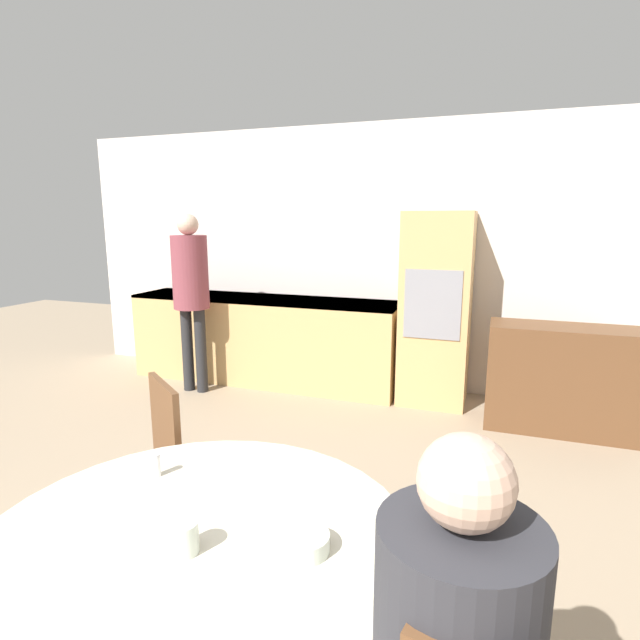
% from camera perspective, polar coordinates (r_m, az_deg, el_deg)
% --- Properties ---
extents(wall_back, '(6.96, 0.05, 2.60)m').
position_cam_1_polar(wall_back, '(5.04, 7.79, 6.98)').
color(wall_back, silver).
rests_on(wall_back, ground_plane).
extents(kitchen_counter, '(2.82, 0.60, 0.89)m').
position_cam_1_polar(kitchen_counter, '(5.25, -6.45, -2.11)').
color(kitchen_counter, tan).
rests_on(kitchen_counter, ground_plane).
extents(oven_unit, '(0.60, 0.59, 1.75)m').
position_cam_1_polar(oven_unit, '(4.68, 13.12, 1.23)').
color(oven_unit, tan).
rests_on(oven_unit, ground_plane).
extents(sideboard, '(1.19, 0.45, 0.86)m').
position_cam_1_polar(sideboard, '(4.46, 26.24, -6.09)').
color(sideboard, brown).
rests_on(sideboard, ground_plane).
extents(dining_table, '(1.32, 1.32, 0.75)m').
position_cam_1_polar(dining_table, '(1.80, -13.73, -28.64)').
color(dining_table, brown).
rests_on(dining_table, ground_plane).
extents(chair_far_left, '(0.56, 0.56, 0.94)m').
position_cam_1_polar(chair_far_left, '(2.57, -18.97, -16.03)').
color(chair_far_left, brown).
rests_on(chair_far_left, ground_plane).
extents(person_standing, '(0.34, 0.34, 1.73)m').
position_cam_1_polar(person_standing, '(4.96, -14.56, 4.07)').
color(person_standing, '#262628').
rests_on(person_standing, ground_plane).
extents(cup, '(0.08, 0.08, 0.09)m').
position_cam_1_polar(cup, '(1.59, -15.28, -22.85)').
color(cup, silver).
rests_on(cup, dining_table).
extents(bowl_near, '(0.15, 0.15, 0.05)m').
position_cam_1_polar(bowl_near, '(1.56, -1.95, -24.06)').
color(bowl_near, silver).
rests_on(bowl_near, dining_table).
extents(salt_shaker, '(0.03, 0.03, 0.09)m').
position_cam_1_polar(salt_shaker, '(2.00, -18.23, -15.45)').
color(salt_shaker, white).
rests_on(salt_shaker, dining_table).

